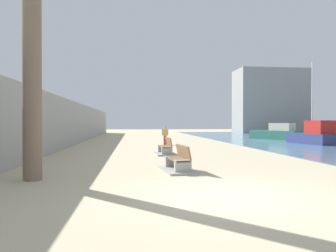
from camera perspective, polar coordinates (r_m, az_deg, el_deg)
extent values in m
plane|color=#C6B793|center=(25.90, -0.99, -3.45)|extent=(120.00, 120.00, 0.00)
cube|color=#9E9E99|center=(26.22, -17.54, 0.46)|extent=(0.80, 64.00, 3.55)
cylinder|color=#7A6651|center=(11.20, -23.13, 10.04)|extent=(0.58, 0.58, 7.37)
cube|color=#9E9E99|center=(11.50, 2.65, -7.34)|extent=(0.62, 0.28, 0.50)
cube|color=#9E9E99|center=(12.83, 0.83, -6.51)|extent=(0.62, 0.28, 0.50)
cube|color=olive|center=(12.14, 1.69, -5.95)|extent=(0.71, 1.65, 0.06)
cube|color=olive|center=(12.17, 2.74, -4.61)|extent=(0.38, 1.61, 0.50)
cube|color=#9E9E99|center=(12.19, 1.69, -7.87)|extent=(1.38, 2.23, 0.08)
cube|color=#9E9E99|center=(17.72, -0.21, -4.53)|extent=(0.61, 0.23, 0.50)
cube|color=#9E9E99|center=(19.10, -0.90, -4.16)|extent=(0.61, 0.23, 0.50)
cube|color=olive|center=(18.39, -0.57, -3.71)|extent=(0.59, 1.63, 0.06)
cube|color=olive|center=(18.41, 0.14, -2.83)|extent=(0.25, 1.61, 0.50)
cube|color=#9E9E99|center=(18.43, -0.57, -4.98)|extent=(1.22, 2.16, 0.08)
cylinder|color=#B22D33|center=(26.00, -0.39, -2.60)|extent=(0.12, 0.12, 0.75)
cylinder|color=#B22D33|center=(26.01, -0.67, -2.60)|extent=(0.12, 0.12, 0.75)
cube|color=gold|center=(25.98, -0.53, -1.19)|extent=(0.35, 0.24, 0.53)
sphere|color=tan|center=(25.97, -0.53, -0.31)|extent=(0.20, 0.20, 0.20)
cylinder|color=gold|center=(25.96, -0.05, -1.13)|extent=(0.09, 0.09, 0.48)
cylinder|color=gold|center=(26.00, -1.01, -1.13)|extent=(0.09, 0.09, 0.48)
cube|color=navy|center=(29.65, 24.64, -2.08)|extent=(2.89, 4.70, 0.86)
cube|color=red|center=(29.12, 25.49, -0.19)|extent=(1.83, 2.16, 1.11)
cylinder|color=silver|center=(29.86, 24.39, 4.60)|extent=(0.12, 0.12, 6.07)
cube|color=black|center=(52.84, 26.29, -0.91)|extent=(3.17, 4.76, 0.88)
cube|color=beige|center=(52.15, 26.41, 0.25)|extent=(1.74, 2.25, 1.25)
cube|color=#337060|center=(36.00, 18.60, -1.51)|extent=(4.18, 5.79, 0.95)
cube|color=beige|center=(35.47, 19.71, -0.14)|extent=(2.23, 2.76, 0.78)
cube|color=gray|center=(58.98, 17.80, 4.19)|extent=(12.00, 6.00, 11.07)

